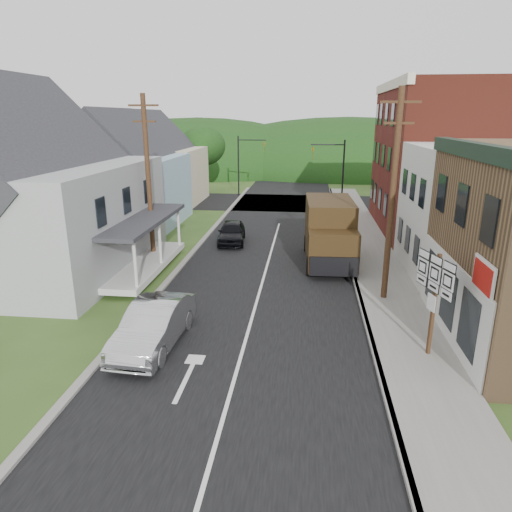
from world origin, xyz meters
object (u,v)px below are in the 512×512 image
(dark_sedan, at_px, (232,232))
(delivery_van, at_px, (330,232))
(warning_sign, at_px, (387,252))
(silver_sedan, at_px, (154,326))
(route_sign_cluster, at_px, (434,291))

(dark_sedan, relative_size, delivery_van, 0.65)
(delivery_van, xyz_separation_m, warning_sign, (2.40, -4.26, 0.22))
(dark_sedan, relative_size, warning_sign, 1.44)
(silver_sedan, xyz_separation_m, dark_sedan, (0.45, 14.04, -0.09))
(dark_sedan, xyz_separation_m, warning_sign, (8.45, -7.81, 1.27))
(delivery_van, distance_m, warning_sign, 4.89)
(route_sign_cluster, distance_m, warning_sign, 6.01)
(warning_sign, bearing_deg, dark_sedan, 154.33)
(delivery_van, bearing_deg, dark_sedan, 147.34)
(dark_sedan, bearing_deg, delivery_van, -35.88)
(silver_sedan, bearing_deg, delivery_van, 61.22)
(delivery_van, relative_size, warning_sign, 2.21)
(silver_sedan, distance_m, warning_sign, 10.93)
(silver_sedan, distance_m, delivery_van, 12.38)
(delivery_van, bearing_deg, warning_sign, -62.95)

